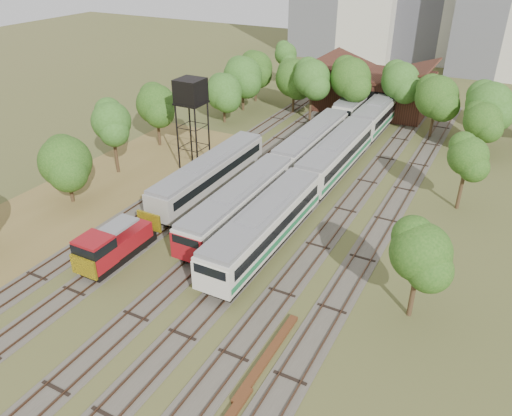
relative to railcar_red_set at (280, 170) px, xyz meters
The scene contains 14 objects.
ground 26.93m from the railcar_red_set, 85.73° to the right, with size 240.00×240.00×0.00m, color #475123.
dry_grass_patch 24.75m from the railcar_red_set, 130.42° to the right, with size 14.00×60.00×0.04m, color brown.
tracks 2.95m from the railcar_red_set, 53.22° to the right, with size 24.60×80.00×0.19m.
railcar_red_set is the anchor object (origin of this frame).
railcar_green_set 7.25m from the railcar_red_set, 56.50° to the left, with size 3.22×52.08×3.98m.
railcar_rear 27.25m from the railcar_red_set, 90.00° to the left, with size 2.99×16.08×3.70m.
shunter_locomotive 20.09m from the railcar_red_set, 107.38° to the right, with size 2.51×8.10×3.29m.
old_grey_coach 7.41m from the railcar_red_set, 144.08° to the right, with size 2.92×18.00×3.61m.
water_tower 12.84m from the railcar_red_set, behind, with size 2.95×2.95×10.23m.
rail_pile_near 24.86m from the railcar_red_set, 66.21° to the right, with size 0.56×8.35×0.28m, color brown.
maintenance_shed 31.23m from the railcar_red_set, 88.16° to the left, with size 16.45×11.55×7.58m.
tree_band_left 17.69m from the railcar_red_set, behind, with size 8.57×75.98×8.17m.
tree_band_far 23.69m from the railcar_red_set, 81.65° to the left, with size 45.89×10.22×9.25m.
tree_band_right 17.98m from the railcar_red_set, 11.88° to the left, with size 4.64×37.08×7.44m.
Camera 1 is at (18.30, -16.88, 23.82)m, focal length 35.00 mm.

